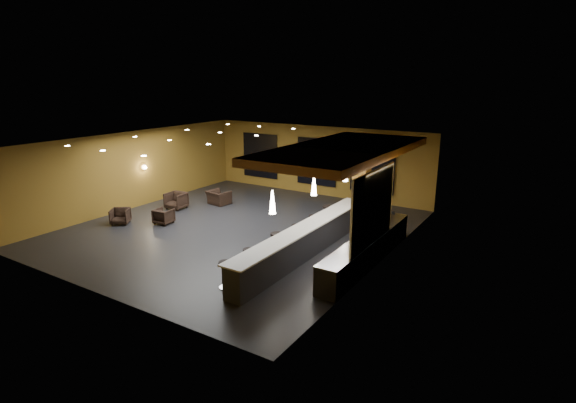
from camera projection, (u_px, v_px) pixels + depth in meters
The scene contains 35 objects.
floor at pixel (239, 230), 17.94m from camera, with size 12.00×13.00×0.10m, color black.
ceiling at pixel (236, 140), 16.98m from camera, with size 12.00×13.00×0.10m, color black.
wall_back at pixel (318, 160), 22.81m from camera, with size 12.00×0.10×3.50m, color brown.
wall_front at pixel (87, 234), 12.11m from camera, with size 12.00×0.10×3.50m, color brown.
wall_left at pixel (133, 170), 20.55m from camera, with size 0.10×13.00×3.50m, color brown.
wall_right at pixel (387, 209), 14.37m from camera, with size 0.10×13.00×3.50m, color brown.
wood_soffit at pixel (344, 150), 15.81m from camera, with size 3.60×8.00×0.28m, color #95592B.
window_left at pixel (260, 156), 24.52m from camera, with size 2.20×0.06×2.40m, color black.
window_center at pixel (317, 162), 22.74m from camera, with size 2.20×0.06×2.40m, color black.
window_right at pixel (372, 168), 21.21m from camera, with size 2.20×0.06×2.40m, color black.
tile_backsplash at pixel (373, 209), 13.54m from camera, with size 0.06×3.20×2.40m, color white.
bar_counter at pixel (306, 241), 15.12m from camera, with size 0.60×8.00×1.00m, color black.
bar_top at pixel (306, 227), 14.98m from camera, with size 0.78×8.10×0.05m, color beige.
prep_counter at pixel (367, 250), 14.52m from camera, with size 0.70×6.00×0.86m, color black.
prep_top at pixel (368, 237), 14.40m from camera, with size 0.72×6.00×0.03m, color silver.
wall_shelf_lower at pixel (365, 223), 13.55m from camera, with size 0.30×1.50×0.03m, color silver.
wall_shelf_upper at pixel (366, 208), 13.43m from camera, with size 0.30×1.50×0.03m, color silver.
column at pixel (361, 180), 18.54m from camera, with size 0.60×0.60×3.50m, color #916120.
wall_sconce at pixel (144, 167), 20.85m from camera, with size 0.22×0.22×0.22m, color #FFE5B2.
pendant_0 at pixel (272, 202), 12.99m from camera, with size 0.20×0.20×0.70m, color white.
pendant_1 at pixel (314, 185), 15.03m from camera, with size 0.20×0.20×0.70m, color white.
pendant_2 at pixel (346, 172), 17.07m from camera, with size 0.20×0.20×0.70m, color white.
staff_a at pixel (366, 215), 16.98m from camera, with size 0.59×0.39×1.61m, color black.
staff_b at pixel (384, 215), 16.95m from camera, with size 0.80×0.63×1.65m, color black.
staff_c at pixel (383, 219), 16.64m from camera, with size 0.74×0.48×1.52m, color black.
armchair_a at pixel (120, 216), 18.43m from camera, with size 0.70×0.72×0.65m, color black.
armchair_b at pixel (164, 216), 18.47m from camera, with size 0.68×0.70×0.63m, color black.
armchair_c at pixel (176, 201), 20.55m from camera, with size 0.82×0.84×0.76m, color black.
armchair_d at pixel (219, 197), 21.31m from camera, with size 0.99×0.87×0.65m, color black.
bar_stool_0 at pixel (226, 271), 12.75m from camera, with size 0.41×0.41×0.81m.
bar_stool_1 at pixel (249, 257), 13.85m from camera, with size 0.38×0.38×0.74m.
bar_stool_2 at pixel (277, 242), 14.93m from camera, with size 0.43×0.43×0.85m.
bar_stool_3 at pixel (297, 233), 15.97m from camera, with size 0.40×0.40×0.78m.
bar_stool_4 at pixel (314, 222), 17.13m from camera, with size 0.39×0.39×0.77m.
bar_stool_5 at pixel (327, 213), 18.31m from camera, with size 0.40×0.40×0.79m.
Camera 1 is at (10.65, -13.37, 5.84)m, focal length 28.00 mm.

